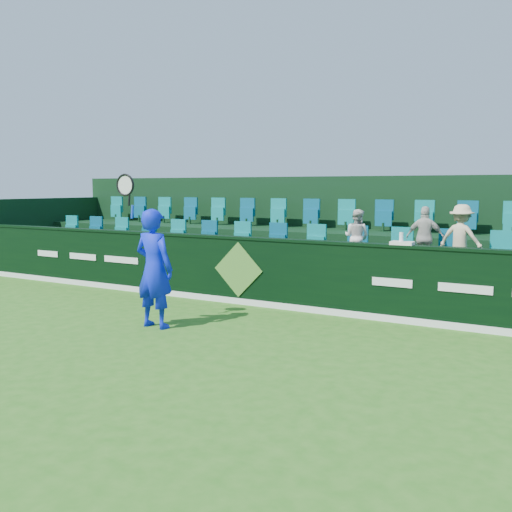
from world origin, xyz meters
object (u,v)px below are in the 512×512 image
Objects in this scene: spectator_left at (357,237)px; towel at (402,243)px; drinks_bottle at (401,238)px; tennis_player at (154,268)px; spectator_right at (461,238)px; spectator_middle at (425,238)px.

spectator_left is 2.87× the size of towel.
towel is at bearing 144.67° from spectator_left.
drinks_bottle is (-0.02, 0.00, 0.08)m from towel.
spectator_left is 1.65m from towel.
spectator_left is at bearing 57.38° from tennis_player.
spectator_right reaches higher than spectator_left.
towel is 1.77× the size of drinks_bottle.
spectator_right is 3.20× the size of towel.
drinks_bottle is at bearing 66.37° from spectator_right.
spectator_middle is (3.59, 3.52, 0.39)m from tennis_player.
spectator_right is at bearing 55.00° from drinks_bottle.
spectator_left reaches higher than drinks_bottle.
tennis_player is at bearing 64.66° from spectator_left.
tennis_player is 6.74× the size of towel.
spectator_middle reaches higher than spectator_left.
spectator_left is 5.07× the size of drinks_bottle.
spectator_right reaches higher than towel.
spectator_middle is 3.09× the size of towel.
spectator_left is at bearing 137.39° from towel.
drinks_bottle is (-0.78, -1.12, 0.05)m from spectator_right.
spectator_left is 0.90× the size of spectator_right.
spectator_middle is (1.34, 0.00, 0.04)m from spectator_left.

